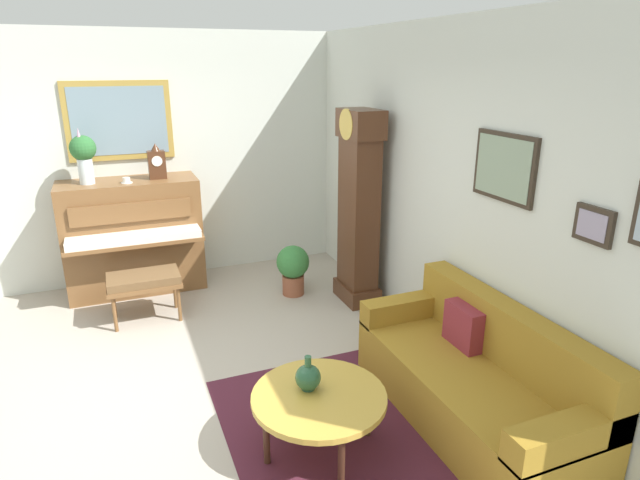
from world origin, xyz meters
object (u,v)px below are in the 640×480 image
(piano_bench, at_px, (144,281))
(flower_vase, at_px, (83,154))
(mantel_clock, at_px, (157,163))
(coffee_table, at_px, (319,398))
(green_jug, at_px, (308,377))
(couch, at_px, (476,380))
(potted_plant, at_px, (293,267))
(grandfather_clock, at_px, (359,214))
(teacup, at_px, (127,181))
(piano, at_px, (134,236))

(piano_bench, relative_size, flower_vase, 1.21)
(mantel_clock, height_order, flower_vase, flower_vase)
(coffee_table, xyz_separation_m, green_jug, (-0.09, -0.04, 0.12))
(couch, height_order, potted_plant, couch)
(green_jug, bearing_deg, potted_plant, 163.22)
(couch, bearing_deg, potted_plant, -169.07)
(piano_bench, height_order, grandfather_clock, grandfather_clock)
(flower_vase, relative_size, teacup, 5.00)
(mantel_clock, xyz_separation_m, teacup, (0.12, -0.33, -0.15))
(grandfather_clock, relative_size, teacup, 17.50)
(flower_vase, distance_m, teacup, 0.49)
(grandfather_clock, xyz_separation_m, flower_vase, (-1.18, -2.56, 0.60))
(flower_vase, bearing_deg, mantel_clock, 89.96)
(piano, bearing_deg, green_jug, 15.65)
(teacup, relative_size, potted_plant, 0.21)
(mantel_clock, bearing_deg, grandfather_clock, 57.48)
(grandfather_clock, height_order, coffee_table, grandfather_clock)
(piano_bench, distance_m, flower_vase, 1.48)
(couch, distance_m, flower_vase, 4.32)
(grandfather_clock, xyz_separation_m, potted_plant, (-0.39, -0.59, -0.64))
(potted_plant, bearing_deg, green_jug, -16.78)
(piano_bench, relative_size, coffee_table, 0.80)
(couch, xyz_separation_m, green_jug, (-0.20, -1.19, 0.19))
(mantel_clock, height_order, green_jug, mantel_clock)
(piano_bench, xyz_separation_m, flower_vase, (-0.82, -0.41, 1.16))
(grandfather_clock, distance_m, coffee_table, 2.46)
(grandfather_clock, xyz_separation_m, green_jug, (1.94, -1.30, -0.46))
(piano, distance_m, grandfather_clock, 2.50)
(coffee_table, distance_m, teacup, 3.35)
(potted_plant, bearing_deg, piano, -116.60)
(teacup, xyz_separation_m, green_jug, (3.01, 0.88, -0.77))
(grandfather_clock, relative_size, green_jug, 8.46)
(green_jug, bearing_deg, piano_bench, -159.66)
(grandfather_clock, bearing_deg, potted_plant, -123.52)
(piano, relative_size, coffee_table, 1.64)
(piano_bench, height_order, teacup, teacup)
(piano, height_order, teacup, teacup)
(couch, xyz_separation_m, potted_plant, (-2.54, -0.49, 0.01))
(grandfather_clock, relative_size, flower_vase, 3.50)
(flower_vase, bearing_deg, piano_bench, 26.55)
(mantel_clock, bearing_deg, piano_bench, -20.09)
(couch, distance_m, mantel_clock, 3.92)
(coffee_table, height_order, potted_plant, potted_plant)
(piano_bench, height_order, coffee_table, piano_bench)
(piano_bench, xyz_separation_m, grandfather_clock, (0.36, 2.15, 0.56))
(couch, bearing_deg, teacup, -147.07)
(flower_vase, bearing_deg, teacup, 73.04)
(couch, bearing_deg, grandfather_clock, 177.27)
(piano_bench, relative_size, grandfather_clock, 0.34)
(flower_vase, height_order, green_jug, flower_vase)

